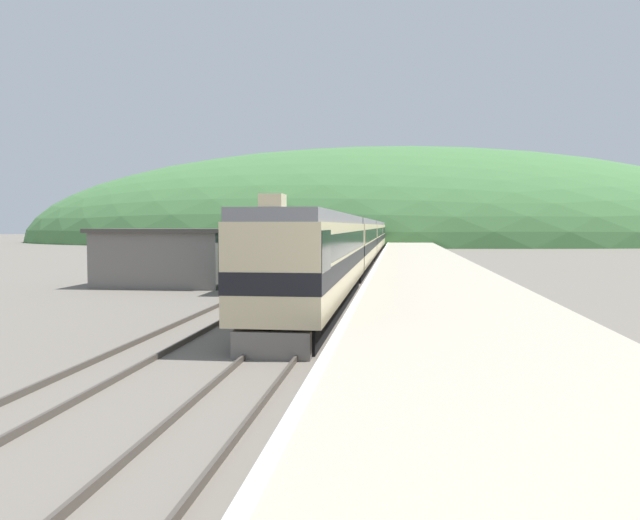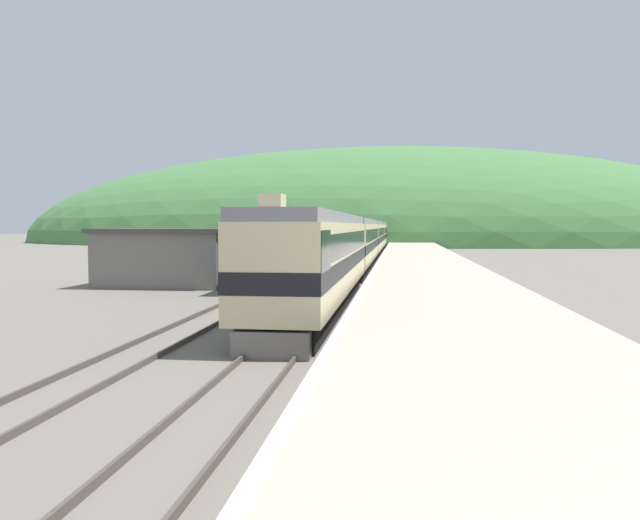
{
  "view_description": "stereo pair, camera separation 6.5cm",
  "coord_description": "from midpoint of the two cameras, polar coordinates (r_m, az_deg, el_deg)",
  "views": [
    {
      "loc": [
        3.41,
        3.15,
        3.66
      ],
      "look_at": [
        0.71,
        24.8,
        2.45
      ],
      "focal_mm": 35.0,
      "sensor_mm": 36.0,
      "label": 1
    },
    {
      "loc": [
        3.48,
        3.16,
        3.66
      ],
      "look_at": [
        0.71,
        24.8,
        2.45
      ],
      "focal_mm": 35.0,
      "sensor_mm": 36.0,
      "label": 2
    }
  ],
  "objects": [
    {
      "name": "station_shed",
      "position": [
        38.56,
        -14.12,
        0.25
      ],
      "size": [
        8.11,
        4.64,
        3.47
      ],
      "color": "slate",
      "rests_on": "ground"
    },
    {
      "name": "carriage_third",
      "position": [
        73.39,
        4.42,
        2.07
      ],
      "size": [
        2.83,
        22.75,
        4.16
      ],
      "color": "black",
      "rests_on": "ground"
    },
    {
      "name": "express_train_lead_car",
      "position": [
        26.92,
        -0.25,
        0.22
      ],
      "size": [
        2.84,
        21.05,
        4.52
      ],
      "color": "black",
      "rests_on": "ground"
    },
    {
      "name": "track_main",
      "position": [
        67.03,
        4.15,
        0.1
      ],
      "size": [
        1.52,
        180.0,
        0.16
      ],
      "color": "#4C443D",
      "rests_on": "ground"
    },
    {
      "name": "carriage_second",
      "position": [
        49.81,
        3.14,
        1.56
      ],
      "size": [
        2.83,
        22.75,
        4.16
      ],
      "color": "black",
      "rests_on": "ground"
    },
    {
      "name": "platform",
      "position": [
        46.99,
        9.44,
        -0.75
      ],
      "size": [
        7.08,
        140.0,
        0.98
      ],
      "color": "#B2A893",
      "rests_on": "ground"
    },
    {
      "name": "track_siding",
      "position": [
        67.34,
        0.89,
        0.12
      ],
      "size": [
        1.51,
        180.0,
        0.16
      ],
      "color": "#4C443D",
      "rests_on": "ground"
    },
    {
      "name": "distant_hills",
      "position": [
        135.18,
        5.65,
        1.6
      ],
      "size": [
        159.68,
        71.86,
        40.36
      ],
      "color": "#477A42",
      "rests_on": "ground"
    },
    {
      "name": "siding_train",
      "position": [
        53.64,
        -0.7,
        1.17
      ],
      "size": [
        2.9,
        43.98,
        3.45
      ],
      "color": "black",
      "rests_on": "ground"
    },
    {
      "name": "carriage_fourth",
      "position": [
        97.0,
        5.08,
        2.33
      ],
      "size": [
        2.83,
        22.75,
        4.16
      ],
      "color": "black",
      "rests_on": "ground"
    }
  ]
}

